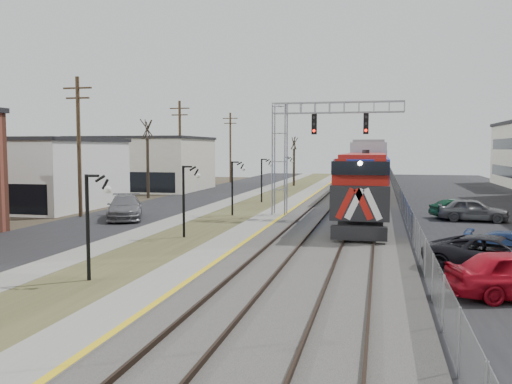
% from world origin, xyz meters
% --- Properties ---
extents(ground, '(160.00, 160.00, 0.00)m').
position_xyz_m(ground, '(0.00, 0.00, 0.00)').
color(ground, '#473D2D').
rests_on(ground, ground).
extents(street_west, '(7.00, 120.00, 0.04)m').
position_xyz_m(street_west, '(-11.50, 35.00, 0.02)').
color(street_west, black).
rests_on(street_west, ground).
extents(sidewalk, '(2.00, 120.00, 0.08)m').
position_xyz_m(sidewalk, '(-7.00, 35.00, 0.04)').
color(sidewalk, gray).
rests_on(sidewalk, ground).
extents(grass_median, '(4.00, 120.00, 0.06)m').
position_xyz_m(grass_median, '(-4.00, 35.00, 0.03)').
color(grass_median, '#434625').
rests_on(grass_median, ground).
extents(platform, '(2.00, 120.00, 0.24)m').
position_xyz_m(platform, '(-1.00, 35.00, 0.12)').
color(platform, gray).
rests_on(platform, ground).
extents(ballast_bed, '(8.00, 120.00, 0.20)m').
position_xyz_m(ballast_bed, '(4.00, 35.00, 0.10)').
color(ballast_bed, '#595651').
rests_on(ballast_bed, ground).
extents(parking_lot, '(16.00, 120.00, 0.04)m').
position_xyz_m(parking_lot, '(16.00, 35.00, 0.02)').
color(parking_lot, black).
rests_on(parking_lot, ground).
extents(platform_edge, '(0.24, 120.00, 0.01)m').
position_xyz_m(platform_edge, '(-0.12, 35.00, 0.24)').
color(platform_edge, gold).
rests_on(platform_edge, platform).
extents(track_near, '(1.58, 120.00, 0.15)m').
position_xyz_m(track_near, '(2.00, 35.00, 0.28)').
color(track_near, '#2D2119').
rests_on(track_near, ballast_bed).
extents(track_far, '(1.58, 120.00, 0.15)m').
position_xyz_m(track_far, '(5.50, 35.00, 0.28)').
color(track_far, '#2D2119').
rests_on(track_far, ballast_bed).
extents(train, '(3.00, 108.65, 5.33)m').
position_xyz_m(train, '(5.50, 73.40, 2.94)').
color(train, '#1431A3').
rests_on(train, ground).
extents(signal_gantry, '(9.00, 1.07, 8.15)m').
position_xyz_m(signal_gantry, '(1.22, 27.99, 5.59)').
color(signal_gantry, gray).
rests_on(signal_gantry, ground).
extents(lampposts, '(0.14, 62.14, 4.00)m').
position_xyz_m(lampposts, '(-4.00, 18.29, 2.00)').
color(lampposts, black).
rests_on(lampposts, ground).
extents(utility_poles, '(0.28, 80.28, 10.00)m').
position_xyz_m(utility_poles, '(-14.50, 25.00, 5.00)').
color(utility_poles, '#4C3823').
rests_on(utility_poles, ground).
extents(fence, '(0.04, 120.00, 1.60)m').
position_xyz_m(fence, '(8.20, 35.00, 0.80)').
color(fence, gray).
rests_on(fence, ground).
extents(bare_trees, '(12.30, 42.30, 5.95)m').
position_xyz_m(bare_trees, '(-12.66, 38.91, 2.70)').
color(bare_trees, '#382D23').
rests_on(bare_trees, ground).
extents(car_lot_c, '(5.99, 4.23, 1.52)m').
position_xyz_m(car_lot_c, '(10.97, 12.27, 0.76)').
color(car_lot_c, black).
rests_on(car_lot_c, ground).
extents(car_lot_e, '(4.67, 2.25, 1.54)m').
position_xyz_m(car_lot_e, '(12.64, 28.75, 0.77)').
color(car_lot_e, slate).
rests_on(car_lot_e, ground).
extents(car_lot_f, '(4.12, 2.61, 1.28)m').
position_xyz_m(car_lot_f, '(11.95, 30.31, 0.64)').
color(car_lot_f, '#0A361E').
rests_on(car_lot_f, ground).
extents(car_street_b, '(4.40, 6.10, 1.64)m').
position_xyz_m(car_street_b, '(-10.76, 24.47, 0.82)').
color(car_street_b, slate).
rests_on(car_street_b, ground).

